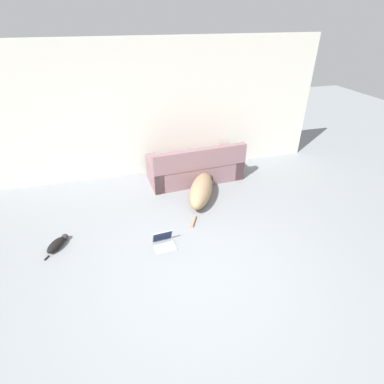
% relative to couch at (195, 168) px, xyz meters
% --- Properties ---
extents(ground_plane, '(20.00, 20.00, 0.00)m').
position_rel_couch_xyz_m(ground_plane, '(-0.74, -2.78, -0.27)').
color(ground_plane, gray).
extents(wall_back, '(7.28, 0.06, 2.74)m').
position_rel_couch_xyz_m(wall_back, '(-0.74, 0.65, 1.10)').
color(wall_back, silver).
rests_on(wall_back, ground_plane).
extents(couch, '(1.99, 0.94, 0.82)m').
position_rel_couch_xyz_m(couch, '(0.00, 0.00, 0.00)').
color(couch, gray).
rests_on(couch, ground_plane).
extents(dog, '(0.96, 1.60, 0.44)m').
position_rel_couch_xyz_m(dog, '(-0.09, -0.75, -0.06)').
color(dog, '#A38460').
rests_on(dog, ground_plane).
extents(cat, '(0.35, 0.49, 0.14)m').
position_rel_couch_xyz_m(cat, '(-2.65, -1.52, -0.20)').
color(cat, black).
rests_on(cat, ground_plane).
extents(laptop_open, '(0.34, 0.33, 0.22)m').
position_rel_couch_xyz_m(laptop_open, '(-1.07, -1.90, -0.20)').
color(laptop_open, '#B7B7BC').
rests_on(laptop_open, ground_plane).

